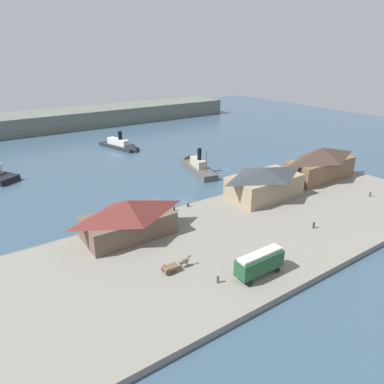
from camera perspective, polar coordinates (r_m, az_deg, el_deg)
The scene contains 16 objects.
ground_plane at distance 88.52m, azimuth -1.38°, elevation -1.68°, with size 320.00×320.00×0.00m, color #385166.
quay_promenade at distance 72.70m, azimuth 8.18°, elevation -7.04°, with size 110.00×36.00×1.20m, color gray.
seawall_edge at distance 85.58m, azimuth -0.07°, elevation -2.18°, with size 110.00×0.80×1.00m, color #666159.
ferry_shed_east_terminal at distance 70.43m, azimuth -10.39°, elevation -4.12°, with size 17.69×9.99×7.54m.
ferry_shed_customs_shed at distance 89.26m, azimuth 11.74°, elevation 1.59°, with size 18.57×10.50×7.69m.
ferry_shed_west_terminal at distance 106.36m, azimuth 20.18°, elevation 4.46°, with size 21.26×8.99×9.18m.
street_tram at distance 59.23m, azimuth 10.94°, elevation -11.14°, with size 8.77×2.87×4.24m.
horse_cart at distance 60.32m, azimuth -2.66°, elevation -11.80°, with size 5.51×1.59×1.87m.
pedestrian_standing_center at distance 57.62m, azimuth 4.22°, elevation -13.94°, with size 0.39×0.39×1.57m.
pedestrian_at_waters_edge at distance 99.43m, azimuth 27.02°, elevation -0.28°, with size 0.38×0.38×1.55m.
pedestrian_near_west_shed at distance 77.50m, azimuth 19.22°, elevation -5.09°, with size 0.39×0.39×1.57m.
mooring_post_west at distance 82.93m, azimuth -0.65°, elevation -2.14°, with size 0.44×0.44×0.90m, color black.
mooring_post_east at distance 80.98m, azimuth -2.92°, elevation -2.79°, with size 0.44×0.44×0.90m, color black.
ferry_near_quay at distance 112.14m, azimuth 0.60°, elevation 4.32°, with size 8.98×22.04×9.49m.
ferry_departing_north at distance 139.03m, azimuth -11.28°, elevation 7.38°, with size 9.99×20.74×8.33m.
far_headland at distance 186.10m, azimuth -20.55°, elevation 10.99°, with size 180.00×24.00×8.00m, color #60665B.
Camera 1 is at (-43.85, -68.03, 35.86)m, focal length 32.75 mm.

